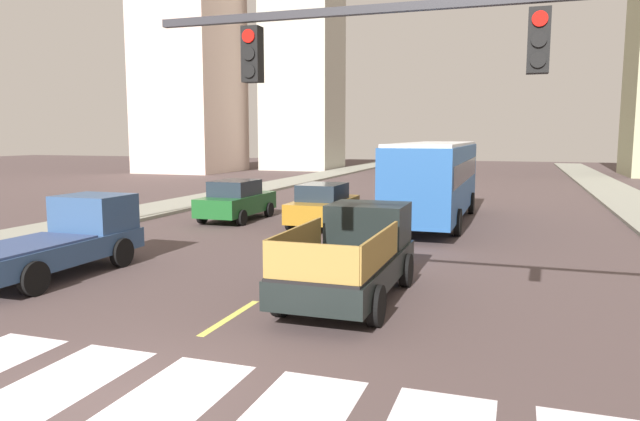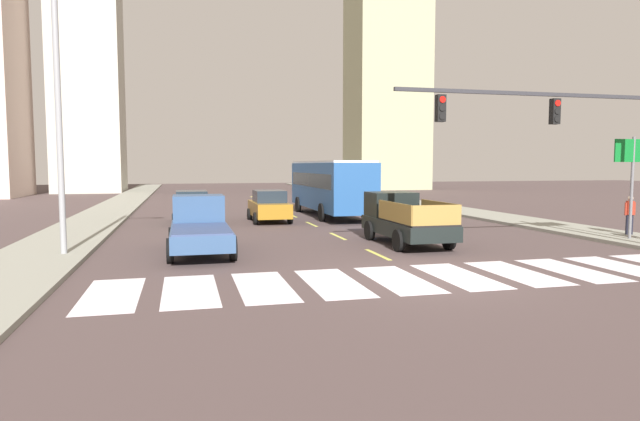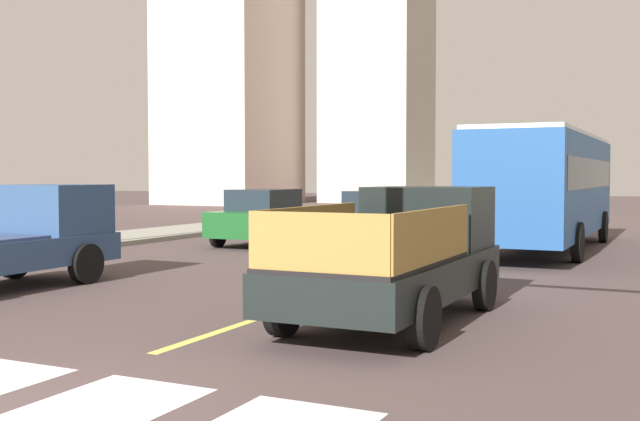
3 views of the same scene
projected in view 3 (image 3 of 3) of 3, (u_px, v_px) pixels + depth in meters
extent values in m
cube|color=gray|center=(166.00, 233.00, 27.78)|extent=(3.13, 110.00, 0.15)
cube|color=#D5D255|center=(208.00, 335.00, 10.37)|extent=(0.16, 2.40, 0.01)
cube|color=#D5D255|center=(353.00, 287.00, 14.87)|extent=(0.16, 2.40, 0.01)
cube|color=#D5D255|center=(431.00, 261.00, 19.38)|extent=(0.16, 2.40, 0.01)
cube|color=#D5D255|center=(480.00, 245.00, 23.89)|extent=(0.16, 2.40, 0.01)
cube|color=#D5D255|center=(513.00, 234.00, 28.40)|extent=(0.16, 2.40, 0.01)
cube|color=#D5D255|center=(537.00, 226.00, 32.91)|extent=(0.16, 2.40, 0.01)
cube|color=#D5D255|center=(555.00, 220.00, 37.42)|extent=(0.16, 2.40, 0.01)
cube|color=#D5D255|center=(569.00, 215.00, 41.93)|extent=(0.16, 2.40, 0.01)
cube|color=black|center=(393.00, 276.00, 11.28)|extent=(1.96, 5.20, 0.56)
cube|color=black|center=(428.00, 217.00, 12.78)|extent=(1.84, 1.60, 1.00)
cube|color=#19232D|center=(436.00, 205.00, 13.17)|extent=(1.72, 0.08, 0.56)
cube|color=black|center=(369.00, 261.00, 10.41)|extent=(1.84, 3.30, 0.06)
cylinder|color=black|center=(370.00, 278.00, 13.12)|extent=(0.22, 0.80, 0.80)
cylinder|color=black|center=(485.00, 285.00, 12.28)|extent=(0.22, 0.80, 0.80)
cylinder|color=black|center=(283.00, 306.00, 10.31)|extent=(0.22, 0.80, 0.80)
cylinder|color=black|center=(424.00, 318.00, 9.47)|extent=(0.22, 0.80, 0.80)
cube|color=olive|center=(309.00, 231.00, 10.78)|extent=(0.06, 3.17, 0.70)
cube|color=olive|center=(433.00, 235.00, 10.01)|extent=(0.06, 3.17, 0.70)
cube|color=olive|center=(318.00, 242.00, 8.97)|extent=(1.80, 0.06, 0.70)
cube|color=#2F4C75|center=(53.00, 209.00, 15.78)|extent=(1.84, 1.60, 1.00)
cube|color=#19232D|center=(69.00, 200.00, 16.17)|extent=(1.72, 0.08, 0.56)
cylinder|color=black|center=(14.00, 259.00, 16.13)|extent=(0.22, 0.80, 0.80)
cylinder|color=black|center=(86.00, 264.00, 15.29)|extent=(0.22, 0.80, 0.80)
cube|color=#235191|center=(546.00, 186.00, 22.14)|extent=(2.50, 10.80, 2.70)
cube|color=#19232D|center=(546.00, 174.00, 22.13)|extent=(2.52, 9.94, 0.80)
cube|color=silver|center=(547.00, 136.00, 22.08)|extent=(2.40, 10.37, 0.12)
cylinder|color=black|center=(524.00, 225.00, 25.76)|extent=(0.22, 1.00, 1.00)
cylinder|color=black|center=(603.00, 227.00, 24.69)|extent=(0.22, 1.00, 1.00)
cylinder|color=black|center=(477.00, 239.00, 20.07)|extent=(0.22, 1.00, 1.00)
cylinder|color=black|center=(578.00, 242.00, 18.99)|extent=(0.22, 1.00, 1.00)
cube|color=#1A5523|center=(266.00, 222.00, 24.00)|extent=(1.80, 4.40, 0.76)
cube|color=#1E2833|center=(264.00, 200.00, 23.83)|extent=(1.58, 2.11, 0.64)
cylinder|color=black|center=(263.00, 230.00, 25.64)|extent=(0.22, 0.64, 0.64)
cylinder|color=black|center=(312.00, 232.00, 24.86)|extent=(0.22, 0.64, 0.64)
cylinder|color=black|center=(218.00, 236.00, 23.18)|extent=(0.22, 0.64, 0.64)
cylinder|color=black|center=(270.00, 238.00, 22.40)|extent=(0.22, 0.64, 0.64)
cube|color=#9B6A1C|center=(384.00, 227.00, 21.82)|extent=(1.80, 4.40, 0.76)
cube|color=#1E2833|center=(382.00, 202.00, 21.65)|extent=(1.58, 2.11, 0.64)
cylinder|color=black|center=(372.00, 236.00, 23.46)|extent=(0.22, 0.64, 0.64)
cylinder|color=black|center=(429.00, 238.00, 22.68)|extent=(0.22, 0.64, 0.64)
cylinder|color=black|center=(335.00, 243.00, 21.00)|extent=(0.22, 0.64, 0.64)
cylinder|color=black|center=(398.00, 245.00, 20.22)|extent=(0.22, 0.64, 0.64)
cube|color=beige|center=(229.00, 20.00, 58.13)|extent=(8.14, 9.25, 27.72)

